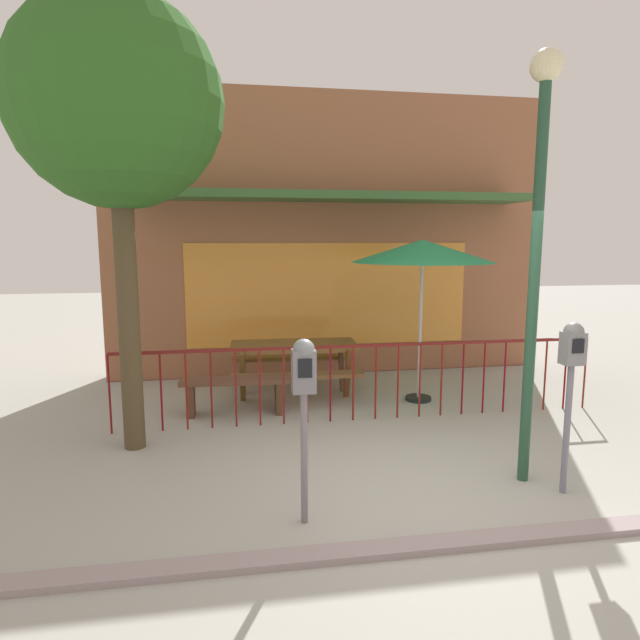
% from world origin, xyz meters
% --- Properties ---
extents(ground, '(40.00, 40.00, 0.00)m').
position_xyz_m(ground, '(0.00, 0.00, 0.00)').
color(ground, '#A5A59B').
extents(pub_storefront, '(7.24, 1.39, 4.62)m').
position_xyz_m(pub_storefront, '(0.00, 4.80, 2.32)').
color(pub_storefront, brown).
rests_on(pub_storefront, ground).
extents(patio_fence_front, '(6.11, 0.04, 0.97)m').
position_xyz_m(patio_fence_front, '(0.00, 2.15, 0.66)').
color(patio_fence_front, maroon).
rests_on(patio_fence_front, ground).
extents(picnic_table_left, '(1.85, 1.43, 0.79)m').
position_xyz_m(picnic_table_left, '(-0.75, 3.34, 0.61)').
color(picnic_table_left, brown).
rests_on(picnic_table_left, ground).
extents(patio_umbrella, '(1.95, 1.95, 2.25)m').
position_xyz_m(patio_umbrella, '(0.96, 2.83, 2.08)').
color(patio_umbrella, black).
rests_on(patio_umbrella, ground).
extents(patio_bench, '(1.41, 0.39, 0.48)m').
position_xyz_m(patio_bench, '(-1.60, 2.63, 0.35)').
color(patio_bench, brown).
rests_on(patio_bench, ground).
extents(parking_meter_near, '(0.18, 0.17, 1.55)m').
position_xyz_m(parking_meter_near, '(1.28, -0.07, 1.20)').
color(parking_meter_near, slate).
rests_on(parking_meter_near, ground).
extents(parking_meter_far, '(0.18, 0.17, 1.50)m').
position_xyz_m(parking_meter_far, '(-1.08, -0.20, 1.15)').
color(parking_meter_far, slate).
rests_on(parking_meter_far, ground).
extents(street_tree, '(2.13, 2.13, 4.68)m').
position_xyz_m(street_tree, '(-2.70, 1.67, 3.58)').
color(street_tree, '#4E4028').
rests_on(street_tree, ground).
extents(street_lamp, '(0.28, 0.28, 3.85)m').
position_xyz_m(street_lamp, '(1.06, 0.23, 2.52)').
color(street_lamp, '#244B34').
rests_on(street_lamp, ground).
extents(curb_edge, '(10.14, 0.20, 0.11)m').
position_xyz_m(curb_edge, '(0.00, -0.72, 0.00)').
color(curb_edge, gray).
rests_on(curb_edge, ground).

